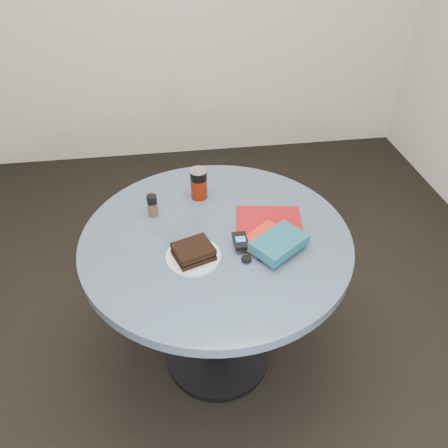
{
  "coord_description": "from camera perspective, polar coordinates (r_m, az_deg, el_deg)",
  "views": [
    {
      "loc": [
        -0.14,
        -1.22,
        1.79
      ],
      "look_at": [
        0.03,
        0.0,
        0.8
      ],
      "focal_mm": 35.0,
      "sensor_mm": 36.0,
      "label": 1
    }
  ],
  "objects": [
    {
      "name": "ground",
      "position": [
        2.17,
        -0.82,
        -16.8
      ],
      "size": [
        4.0,
        4.0,
        0.0
      ],
      "primitive_type": "plane",
      "color": "black",
      "rests_on": "ground"
    },
    {
      "name": "pepper_grinder",
      "position": [
        1.7,
        -9.32,
        2.42
      ],
      "size": [
        0.04,
        0.04,
        0.09
      ],
      "color": "#452F1D",
      "rests_on": "table"
    },
    {
      "name": "mp3_player",
      "position": [
        1.55,
        2.16,
        -2.2
      ],
      "size": [
        0.05,
        0.09,
        0.02
      ],
      "color": "black",
      "rests_on": "red_book"
    },
    {
      "name": "novel",
      "position": [
        1.53,
        7.22,
        -2.48
      ],
      "size": [
        0.23,
        0.21,
        0.04
      ],
      "primitive_type": "cube",
      "rotation": [
        0.0,
        0.0,
        0.62
      ],
      "color": "#124759",
      "rests_on": "red_book"
    },
    {
      "name": "table",
      "position": [
        1.72,
        -0.99,
        -5.65
      ],
      "size": [
        1.0,
        1.0,
        0.75
      ],
      "color": "black",
      "rests_on": "ground"
    },
    {
      "name": "magazine",
      "position": [
        1.68,
        5.86,
        0.42
      ],
      "size": [
        0.28,
        0.22,
        0.0
      ],
      "primitive_type": "cube",
      "rotation": [
        0.0,
        0.0,
        -0.16
      ],
      "color": "maroon",
      "rests_on": "table"
    },
    {
      "name": "soda_can",
      "position": [
        1.77,
        -3.3,
        5.29
      ],
      "size": [
        0.08,
        0.08,
        0.13
      ],
      "color": "maroon",
      "rests_on": "table"
    },
    {
      "name": "plate",
      "position": [
        1.52,
        -4.04,
        -4.26
      ],
      "size": [
        0.2,
        0.2,
        0.01
      ],
      "primitive_type": "cylinder",
      "rotation": [
        0.0,
        0.0,
        -0.04
      ],
      "color": "silver",
      "rests_on": "table"
    },
    {
      "name": "red_book",
      "position": [
        1.58,
        5.41,
        -1.98
      ],
      "size": [
        0.21,
        0.2,
        0.01
      ],
      "primitive_type": "cube",
      "rotation": [
        0.0,
        0.0,
        0.67
      ],
      "color": "red",
      "rests_on": "magazine"
    },
    {
      "name": "sandwich",
      "position": [
        1.5,
        -4.02,
        -3.62
      ],
      "size": [
        0.16,
        0.14,
        0.05
      ],
      "color": "black",
      "rests_on": "plate"
    },
    {
      "name": "headphones",
      "position": [
        1.51,
        3.98,
        -4.49
      ],
      "size": [
        0.09,
        0.04,
        0.02
      ],
      "color": "black",
      "rests_on": "table"
    }
  ]
}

